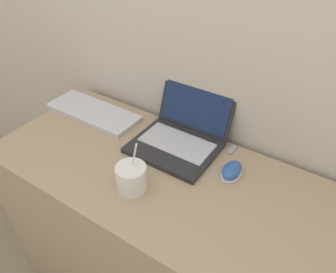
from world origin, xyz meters
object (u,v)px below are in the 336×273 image
Objects in this scene: drink_cup at (131,177)px; laptop at (183,130)px; external_keyboard at (93,112)px; computer_mouse at (232,170)px; usb_stick at (232,150)px.

laptop is at bearing 88.83° from drink_cup.
external_keyboard is at bearing 148.67° from drink_cup.
drink_cup is 1.84× the size of computer_mouse.
computer_mouse is 0.25× the size of external_keyboard.
computer_mouse is (0.24, -0.06, -0.04)m from laptop.
laptop reaches higher than usb_stick.
drink_cup is at bearing -91.17° from laptop.
computer_mouse is at bearing 44.46° from drink_cup.
laptop is at bearing 164.93° from computer_mouse.
laptop reaches higher than external_keyboard.
drink_cup is at bearing -31.33° from external_keyboard.
external_keyboard is at bearing -170.43° from usb_stick.
computer_mouse is at bearing -15.07° from laptop.
drink_cup reaches higher than usb_stick.
usb_stick is at bearing 16.80° from laptop.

